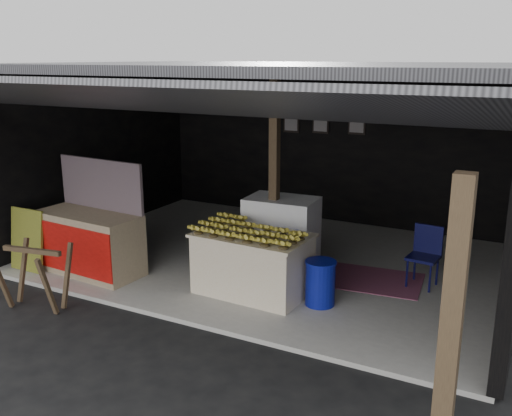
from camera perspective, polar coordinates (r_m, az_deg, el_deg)
The scene contains 13 objects.
ground at distance 7.04m, azimuth -7.45°, elevation -11.45°, with size 80.00×80.00×0.00m, color black.
concrete_slab at distance 9.01m, azimuth 1.73°, elevation -5.09°, with size 7.00×5.00×0.06m, color gray.
shophouse at distance 8.81m, azimuth 2.75°, elevation 8.30°, with size 7.40×7.29×3.02m.
banana_table at distance 7.55m, azimuth -0.33°, elevation -5.56°, with size 1.52×0.97×0.82m.
banana_pile at distance 7.40m, azimuth -0.34°, elevation -2.02°, with size 1.37×0.82×0.16m, color gold, non-canonical shape.
white_crate at distance 8.26m, azimuth 2.56°, elevation -2.72°, with size 1.03×0.73×1.10m.
neighbor_stall at distance 8.59m, azimuth -16.28°, elevation -3.07°, with size 1.62×0.82×1.63m.
green_signboard at distance 8.97m, azimuth -21.94°, elevation -2.99°, with size 0.62×0.04×0.92m, color black.
sawhorse at distance 7.70m, azimuth -21.33°, elevation -5.88°, with size 0.84×0.83×0.81m.
water_barrel at distance 7.29m, azimuth 6.44°, elevation -7.56°, with size 0.38×0.38×0.55m, color navy.
plastic_chair at distance 8.13m, azimuth 16.60°, elevation -4.11°, with size 0.43×0.43×0.83m.
magenta_rug at distance 8.27m, azimuth 11.05°, elevation -6.99°, with size 1.50×1.00×0.01m, color #651642.
picture_frames at distance 10.80m, azimuth 6.66°, elevation 8.52°, with size 1.62×0.04×0.46m.
Camera 1 is at (3.71, -5.12, 3.11)m, focal length 40.00 mm.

